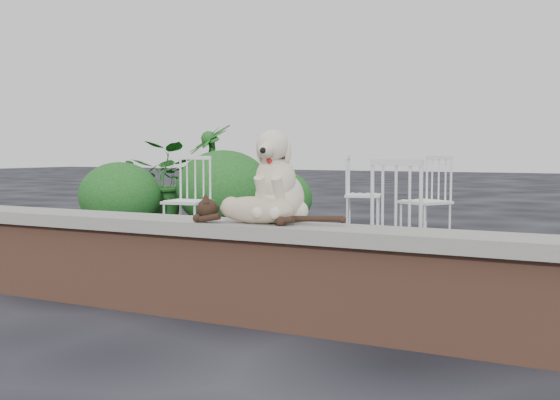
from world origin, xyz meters
The scene contains 12 objects.
ground centered at (0.00, 0.00, 0.00)m, with size 60.00×60.00×0.00m, color black.
brick_wall centered at (0.00, 0.00, 0.25)m, with size 6.00×0.30×0.50m, color brown.
capstone centered at (0.00, 0.00, 0.54)m, with size 6.20×0.40×0.08m, color slate.
dog centered at (1.27, 0.10, 0.85)m, with size 0.35×0.47×0.54m, color beige, non-canonical shape.
cat centered at (1.19, -0.05, 0.67)m, with size 1.03×0.25×0.18m, color tan, non-canonical shape.
chair_e centered at (0.05, 4.52, 0.47)m, with size 0.56×0.56×0.94m, color white, non-canonical shape.
chair_c centered at (1.81, 0.90, 0.47)m, with size 0.56×0.56×0.94m, color white, non-canonical shape.
chair_a centered at (-1.20, 2.61, 0.47)m, with size 0.56×0.56×0.94m, color white, non-canonical shape.
chair_d centered at (1.04, 3.79, 0.47)m, with size 0.56×0.56×0.94m, color white, non-canonical shape.
potted_plant_a centered at (-3.00, 4.55, 0.56)m, with size 1.01×0.88×1.13m, color #194714.
potted_plant_b centered at (-2.58, 5.11, 0.69)m, with size 0.77×0.77×1.38m, color #194714.
shrubbery centered at (-2.21, 4.40, 0.43)m, with size 2.82×2.14×1.06m.
Camera 1 is at (3.18, -3.46, 0.99)m, focal length 44.88 mm.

